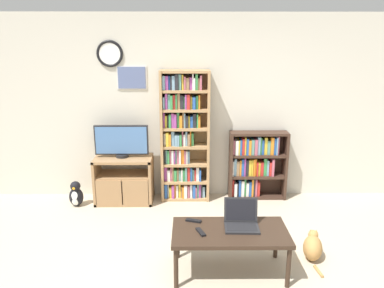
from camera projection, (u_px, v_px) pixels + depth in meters
The scene contains 11 objects.
wall_back at pixel (196, 108), 5.32m from camera, with size 6.08×0.09×2.60m.
tv_stand at pixel (124, 180), 5.29m from camera, with size 0.80×0.45×0.65m.
television at pixel (122, 141), 5.18m from camera, with size 0.74×0.18×0.46m.
bookshelf_tall at pixel (183, 137), 5.26m from camera, with size 0.68×0.29×1.85m.
bookshelf_short at pixel (255, 164), 5.40m from camera, with size 0.82×0.24×0.99m.
coffee_table at pixel (230, 235), 3.64m from camera, with size 1.12×0.59×0.45m.
laptop at pixel (241, 220), 3.70m from camera, with size 0.34×0.30×0.26m.
remote_near_laptop at pixel (201, 232), 3.58m from camera, with size 0.10×0.17×0.02m.
remote_far_from_laptop at pixel (194, 221), 3.80m from camera, with size 0.17×0.09×0.02m.
cat at pixel (313, 247), 3.94m from camera, with size 0.27×0.51×0.30m.
penguin_figurine at pixel (76, 195), 5.18m from camera, with size 0.19×0.17×0.36m.
Camera 1 is at (-0.12, -2.98, 2.23)m, focal length 35.00 mm.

